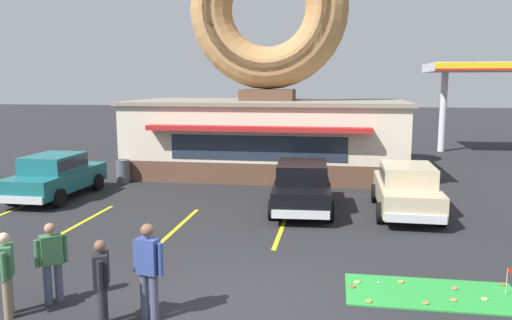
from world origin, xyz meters
TOP-DOWN VIEW (x-y plane):
  - ground_plane at (0.00, 0.00)m, footprint 160.00×160.00m
  - donut_shop_building at (-1.42, 13.94)m, footprint 12.30×6.75m
  - putting_mat at (3.65, 1.09)m, footprint 3.35×1.56m
  - mini_donut_near_left at (4.15, 1.36)m, footprint 0.13×0.13m
  - mini_donut_near_right at (4.60, 0.92)m, footprint 0.13×0.13m
  - mini_donut_mid_left at (5.19, 1.74)m, footprint 0.13×0.13m
  - mini_donut_mid_centre at (2.12, 1.12)m, footprint 0.13×0.13m
  - mini_donut_mid_right at (2.21, 1.36)m, footprint 0.13×0.13m
  - mini_donut_far_left at (3.12, 1.53)m, footprint 0.13×0.13m
  - mini_donut_far_centre at (3.46, 0.56)m, footprint 0.13×0.13m
  - mini_donut_far_right at (2.40, 0.47)m, footprint 0.13×0.13m
  - mini_donut_extra at (4.00, 0.78)m, footprint 0.13×0.13m
  - golf_ball at (2.65, 1.41)m, footprint 0.04×0.04m
  - putting_flag_pin at (5.11, 1.22)m, footprint 0.13×0.01m
  - car_black at (0.64, 7.35)m, footprint 2.16×4.64m
  - car_teal at (-8.32, 7.69)m, footprint 1.99×4.57m
  - car_champagne at (3.97, 7.42)m, footprint 2.01×4.58m
  - pedestrian_blue_sweater_man at (-4.02, -1.09)m, footprint 0.39×0.54m
  - pedestrian_hooded_kid at (-1.47, -0.81)m, footprint 0.58×0.31m
  - pedestrian_leather_jacket_man at (-2.18, -1.17)m, footprint 0.36×0.56m
  - pedestrian_clipboard_woman at (-3.54, -0.44)m, footprint 0.47×0.43m
  - trash_bin at (-7.07, 10.68)m, footprint 0.57×0.57m
  - gas_station_canopy at (11.56, 22.93)m, footprint 9.00×4.46m
  - parking_stripe_left at (-5.77, 5.00)m, footprint 0.12×3.60m
  - parking_stripe_mid_left at (-2.77, 5.00)m, footprint 0.12×3.60m
  - parking_stripe_centre at (0.23, 5.00)m, footprint 0.12×3.60m

SIDE VIEW (x-z plane):
  - ground_plane at x=0.00m, z-range 0.00..0.00m
  - parking_stripe_left at x=-5.77m, z-range 0.00..0.01m
  - parking_stripe_mid_left at x=-2.77m, z-range 0.00..0.01m
  - parking_stripe_centre at x=0.23m, z-range 0.00..0.01m
  - putting_mat at x=3.65m, z-range 0.00..0.03m
  - mini_donut_near_left at x=4.15m, z-range 0.03..0.07m
  - mini_donut_near_right at x=4.60m, z-range 0.03..0.07m
  - mini_donut_mid_left at x=5.19m, z-range 0.03..0.07m
  - mini_donut_mid_centre at x=2.12m, z-range 0.03..0.07m
  - mini_donut_mid_right at x=2.21m, z-range 0.03..0.07m
  - mini_donut_far_left at x=3.12m, z-range 0.03..0.07m
  - mini_donut_far_centre at x=3.46m, z-range 0.03..0.07m
  - mini_donut_far_right at x=2.40m, z-range 0.03..0.07m
  - mini_donut_extra at x=4.00m, z-range 0.03..0.07m
  - golf_ball at x=2.65m, z-range 0.03..0.07m
  - putting_flag_pin at x=5.11m, z-range 0.16..0.71m
  - trash_bin at x=-7.07m, z-range 0.01..0.99m
  - pedestrian_leather_jacket_man at x=-2.18m, z-range 0.07..1.61m
  - pedestrian_blue_sweater_man at x=-4.02m, z-range 0.08..1.63m
  - pedestrian_clipboard_woman at x=-3.54m, z-range 0.08..1.64m
  - car_black at x=0.64m, z-range 0.07..1.67m
  - car_teal at x=-8.32m, z-range 0.07..1.67m
  - car_champagne at x=3.97m, z-range 0.07..1.67m
  - pedestrian_hooded_kid at x=-1.47m, z-range 0.10..1.86m
  - donut_shop_building at x=-1.42m, z-range -1.74..9.22m
  - gas_station_canopy at x=11.56m, z-range 2.21..7.51m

